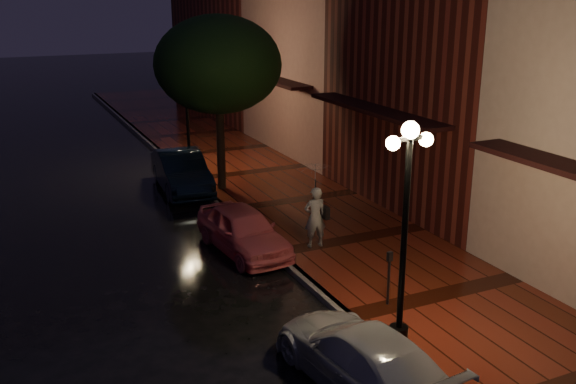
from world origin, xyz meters
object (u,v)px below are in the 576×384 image
pink_car (243,230)px  parking_meter (389,273)px  street_tree (219,68)px  silver_car (362,357)px  streetlamp_near (405,222)px  woman_with_umbrella (316,192)px  navy_car (181,172)px  streetlamp_far (187,104)px

pink_car → parking_meter: size_ratio=2.94×
street_tree → silver_car: size_ratio=1.46×
streetlamp_near → woman_with_umbrella: (0.73, 4.96, -0.94)m
pink_car → silver_car: bearing=-98.0°
navy_car → streetlamp_far: bearing=71.3°
pink_car → navy_car: bearing=84.5°
street_tree → streetlamp_far: bearing=94.9°
pink_car → silver_car: (-0.33, -6.55, -0.03)m
street_tree → woman_with_umbrella: size_ratio=2.54×
pink_car → woman_with_umbrella: bearing=-29.4°
street_tree → pink_car: bearing=-103.4°
street_tree → woman_with_umbrella: (0.47, -6.03, -2.58)m
pink_car → streetlamp_near: bearing=-85.3°
streetlamp_near → street_tree: bearing=88.7°
pink_car → parking_meter: bearing=-74.6°
parking_meter → streetlamp_far: bearing=83.8°
silver_car → pink_car: bearing=-98.7°
streetlamp_far → parking_meter: streetlamp_far is taller
streetlamp_far → silver_car: bearing=-95.1°
street_tree → parking_meter: street_tree is taller
street_tree → silver_car: (-1.58, -11.80, -3.67)m
pink_car → woman_with_umbrella: 2.16m
street_tree → parking_meter: size_ratio=4.77×
streetlamp_far → woman_with_umbrella: 9.11m
pink_car → woman_with_umbrella: size_ratio=1.57×
pink_car → silver_car: size_ratio=0.90×
streetlamp_near → silver_car: size_ratio=1.08×
streetlamp_far → street_tree: bearing=-85.1°
streetlamp_far → woman_with_umbrella: size_ratio=1.89×
navy_car → silver_car: (-0.37, -12.55, -0.11)m
street_tree → navy_car: street_tree is taller
streetlamp_near → parking_meter: 2.28m
silver_car → parking_meter: 2.96m
navy_car → woman_with_umbrella: 7.05m
silver_car → woman_with_umbrella: woman_with_umbrella is taller
streetlamp_far → parking_meter: 12.77m
silver_car → woman_with_umbrella: (2.06, 5.78, 1.08)m
pink_car → silver_car: 6.56m
streetlamp_far → parking_meter: size_ratio=3.54×
street_tree → pink_car: street_tree is taller
silver_car → street_tree: bearing=-103.4°
silver_car → parking_meter: parking_meter is taller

